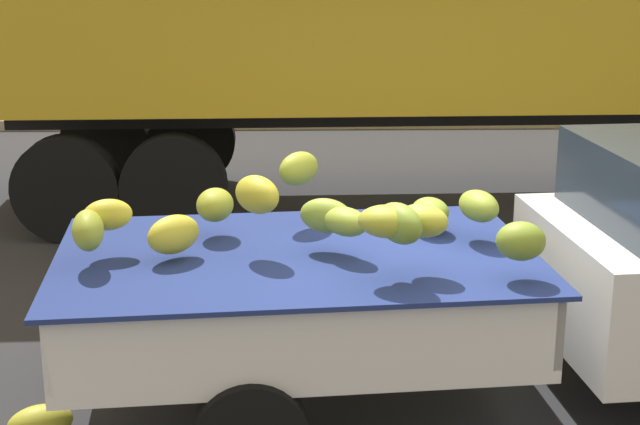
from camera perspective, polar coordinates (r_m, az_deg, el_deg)
The scene contains 4 objects.
ground at distance 6.60m, azimuth 5.82°, elevation -10.70°, with size 220.00×220.00×0.00m, color #28282B.
curb_strip at distance 15.95m, azimuth 1.53°, elevation 5.53°, with size 80.00×0.80×0.16m, color gray.
pickup_truck at distance 6.50m, azimuth 17.05°, elevation -3.26°, with size 5.37×2.30×1.70m.
fallen_banana_bunch_near_tailgate at distance 6.22m, azimuth -16.34°, elevation -11.94°, with size 0.40×0.24×0.22m, color gold.
Camera 1 is at (-0.80, -5.85, 2.94)m, focal length 53.67 mm.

